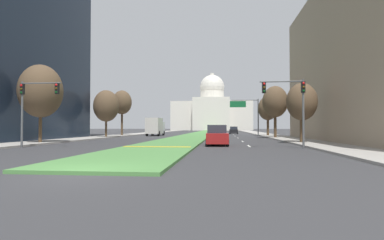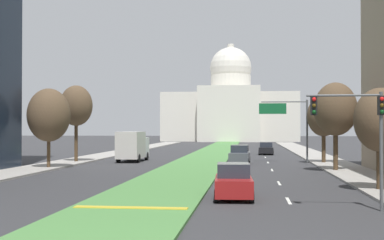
% 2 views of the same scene
% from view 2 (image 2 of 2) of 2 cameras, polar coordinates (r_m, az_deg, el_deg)
% --- Properties ---
extents(ground_plane, '(294.35, 294.35, 0.00)m').
position_cam_2_polar(ground_plane, '(76.71, 2.55, -3.57)').
color(ground_plane, '#333335').
extents(grass_median, '(5.56, 120.41, 0.14)m').
position_cam_2_polar(grass_median, '(70.04, 2.18, -3.77)').
color(grass_median, '#4C8442').
rests_on(grass_median, ground_plane).
extents(median_curb_nose, '(5.00, 0.50, 0.04)m').
position_cam_2_polar(median_curb_nose, '(22.68, -6.85, -9.66)').
color(median_curb_nose, gold).
rests_on(median_curb_nose, grass_median).
extents(lane_dashes_right, '(0.16, 39.57, 0.01)m').
position_cam_2_polar(lane_dashes_right, '(44.36, 8.91, -5.54)').
color(lane_dashes_right, silver).
rests_on(lane_dashes_right, ground_plane).
extents(sidewalk_left, '(4.00, 120.41, 0.15)m').
position_cam_2_polar(sidewalk_left, '(65.82, -9.95, -3.94)').
color(sidewalk_left, '#9E9991').
rests_on(sidewalk_left, ground_plane).
extents(sidewalk_right, '(4.00, 120.41, 0.15)m').
position_cam_2_polar(sidewalk_right, '(63.71, 13.82, -4.03)').
color(sidewalk_right, '#9E9991').
rests_on(sidewalk_right, ground_plane).
extents(capitol_building, '(36.10, 26.85, 27.06)m').
position_cam_2_polar(capitol_building, '(142.65, 4.32, 1.12)').
color(capitol_building, silver).
rests_on(capitol_building, ground_plane).
extents(traffic_light_near_right, '(3.34, 0.35, 5.20)m').
position_cam_2_polar(traffic_light_near_right, '(23.53, 18.34, -0.42)').
color(traffic_light_near_right, '#515456').
rests_on(traffic_light_near_right, ground_plane).
extents(overhead_guide_sign, '(5.00, 0.20, 6.50)m').
position_cam_2_polar(overhead_guide_sign, '(53.63, 10.81, 0.21)').
color(overhead_guide_sign, '#515456').
rests_on(overhead_guide_sign, ground_plane).
extents(street_tree_right_near, '(2.92, 2.92, 5.91)m').
position_cam_2_polar(street_tree_right_near, '(30.94, 20.20, -0.06)').
color(street_tree_right_near, '#4C3823').
rests_on(street_tree_right_near, ground_plane).
extents(street_tree_left_mid, '(3.76, 3.76, 7.10)m').
position_cam_2_polar(street_tree_left_mid, '(46.87, -15.66, 0.52)').
color(street_tree_left_mid, '#4C3823').
rests_on(street_tree_left_mid, ground_plane).
extents(street_tree_right_mid, '(3.53, 3.53, 7.37)m').
position_cam_2_polar(street_tree_right_mid, '(43.86, 15.68, 1.14)').
color(street_tree_right_mid, '#4C3823').
rests_on(street_tree_right_mid, ground_plane).
extents(street_tree_left_far, '(3.37, 3.37, 8.02)m').
position_cam_2_polar(street_tree_left_far, '(54.46, -12.77, 1.53)').
color(street_tree_left_far, '#4C3823').
rests_on(street_tree_left_far, ground_plane).
extents(street_tree_right_far, '(3.29, 3.29, 6.87)m').
position_cam_2_polar(street_tree_right_far, '(53.29, 14.44, 0.39)').
color(street_tree_right_far, '#4C3823').
rests_on(street_tree_right_far, ground_plane).
extents(sedan_lead_stopped, '(2.10, 4.19, 1.79)m').
position_cam_2_polar(sedan_lead_stopped, '(26.55, 4.64, -6.91)').
color(sedan_lead_stopped, maroon).
rests_on(sedan_lead_stopped, ground_plane).
extents(sedan_midblock, '(2.17, 4.78, 1.86)m').
position_cam_2_polar(sedan_midblock, '(52.15, 5.33, -3.89)').
color(sedan_midblock, '#4C5156').
rests_on(sedan_midblock, ground_plane).
extents(sedan_distant, '(2.19, 4.78, 1.67)m').
position_cam_2_polar(sedan_distant, '(70.04, 8.28, -3.17)').
color(sedan_distant, black).
rests_on(sedan_distant, ground_plane).
extents(box_truck_delivery, '(2.40, 6.40, 3.20)m').
position_cam_2_polar(box_truck_delivery, '(55.33, -6.63, -2.87)').
color(box_truck_delivery, silver).
rests_on(box_truck_delivery, ground_plane).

